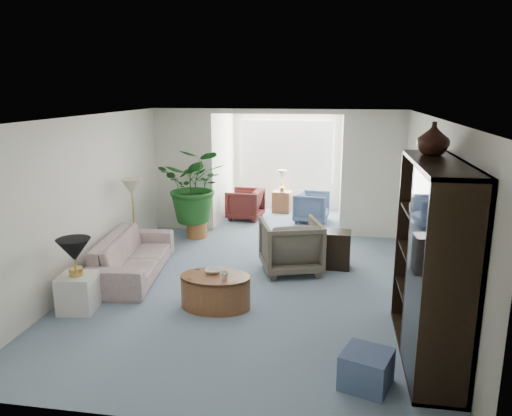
% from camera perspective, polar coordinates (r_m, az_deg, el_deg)
% --- Properties ---
extents(floor, '(6.00, 6.00, 0.00)m').
position_cam_1_polar(floor, '(7.31, -0.77, -9.52)').
color(floor, gray).
rests_on(floor, ground).
extents(sunroom_floor, '(2.60, 2.60, 0.00)m').
position_cam_1_polar(sunroom_floor, '(11.15, 2.92, -1.29)').
color(sunroom_floor, gray).
rests_on(sunroom_floor, ground).
extents(back_pier_left, '(1.20, 0.12, 2.50)m').
position_cam_1_polar(back_pier_left, '(10.22, -8.38, 4.37)').
color(back_pier_left, white).
rests_on(back_pier_left, ground).
extents(back_pier_right, '(1.20, 0.12, 2.50)m').
position_cam_1_polar(back_pier_right, '(9.77, 13.43, 3.72)').
color(back_pier_right, white).
rests_on(back_pier_right, ground).
extents(back_header, '(2.60, 0.12, 0.10)m').
position_cam_1_polar(back_header, '(9.69, 2.35, 11.14)').
color(back_header, white).
rests_on(back_header, back_pier_left).
extents(window_pane, '(2.20, 0.02, 1.50)m').
position_cam_1_polar(window_pane, '(11.94, 3.59, 6.55)').
color(window_pane, white).
extents(window_blinds, '(2.20, 0.02, 1.50)m').
position_cam_1_polar(window_blinds, '(11.91, 3.58, 6.53)').
color(window_blinds, white).
extents(framed_picture, '(0.04, 0.50, 0.40)m').
position_cam_1_polar(framed_picture, '(6.74, 20.11, 2.76)').
color(framed_picture, beige).
extents(sofa, '(1.10, 2.26, 0.63)m').
position_cam_1_polar(sofa, '(8.02, -14.10, -5.37)').
color(sofa, beige).
rests_on(sofa, ground).
extents(end_table, '(0.50, 0.50, 0.50)m').
position_cam_1_polar(end_table, '(7.01, -19.97, -9.25)').
color(end_table, silver).
rests_on(end_table, ground).
extents(table_lamp, '(0.44, 0.44, 0.30)m').
position_cam_1_polar(table_lamp, '(6.80, -20.38, -4.59)').
color(table_lamp, black).
rests_on(table_lamp, end_table).
extents(floor_lamp, '(0.36, 0.36, 0.28)m').
position_cam_1_polar(floor_lamp, '(8.61, -14.25, 2.36)').
color(floor_lamp, beige).
rests_on(floor_lamp, ground).
extents(coffee_table, '(1.04, 1.04, 0.45)m').
position_cam_1_polar(coffee_table, '(6.72, -4.72, -9.63)').
color(coffee_table, brown).
rests_on(coffee_table, ground).
extents(coffee_bowl, '(0.25, 0.25, 0.06)m').
position_cam_1_polar(coffee_bowl, '(6.73, -4.97, -7.29)').
color(coffee_bowl, beige).
rests_on(coffee_bowl, coffee_table).
extents(coffee_cup, '(0.11, 0.11, 0.10)m').
position_cam_1_polar(coffee_cup, '(6.49, -3.69, -7.86)').
color(coffee_cup, beige).
rests_on(coffee_cup, coffee_table).
extents(wingback_chair, '(1.15, 1.17, 0.85)m').
position_cam_1_polar(wingback_chair, '(7.92, 4.05, -4.40)').
color(wingback_chair, '#676151').
rests_on(wingback_chair, ground).
extents(side_table_dark, '(0.52, 0.43, 0.61)m').
position_cam_1_polar(side_table_dark, '(8.21, 9.12, -4.76)').
color(side_table_dark, black).
rests_on(side_table_dark, ground).
extents(entertainment_cabinet, '(0.52, 1.95, 2.16)m').
position_cam_1_polar(entertainment_cabinet, '(5.56, 19.74, -6.01)').
color(entertainment_cabinet, black).
rests_on(entertainment_cabinet, ground).
extents(cabinet_urn, '(0.35, 0.35, 0.37)m').
position_cam_1_polar(cabinet_urn, '(5.78, 19.89, 7.59)').
color(cabinet_urn, black).
rests_on(cabinet_urn, entertainment_cabinet).
extents(ottoman, '(0.58, 0.58, 0.36)m').
position_cam_1_polar(ottoman, '(5.22, 12.69, -17.79)').
color(ottoman, slate).
rests_on(ottoman, ground).
extents(plant_pot, '(0.40, 0.40, 0.32)m').
position_cam_1_polar(plant_pot, '(9.82, -6.88, -2.48)').
color(plant_pot, '#A76230').
rests_on(plant_pot, ground).
extents(house_plant, '(1.32, 1.14, 1.47)m').
position_cam_1_polar(house_plant, '(9.62, -7.03, 2.64)').
color(house_plant, '#1D551D').
rests_on(house_plant, plant_pot).
extents(sunroom_chair_blue, '(0.81, 0.79, 0.67)m').
position_cam_1_polar(sunroom_chair_blue, '(10.91, 6.50, 0.11)').
color(sunroom_chair_blue, slate).
rests_on(sunroom_chair_blue, ground).
extents(sunroom_chair_maroon, '(0.83, 0.81, 0.69)m').
position_cam_1_polar(sunroom_chair_maroon, '(11.08, -1.27, 0.45)').
color(sunroom_chair_maroon, '#5B1F20').
rests_on(sunroom_chair_maroon, ground).
extents(sunroom_table, '(0.45, 0.37, 0.51)m').
position_cam_1_polar(sunroom_table, '(11.71, 3.02, 0.72)').
color(sunroom_table, brown).
rests_on(sunroom_table, ground).
extents(shelf_clutter, '(0.30, 0.87, 1.06)m').
position_cam_1_polar(shelf_clutter, '(5.64, 19.08, -5.61)').
color(shelf_clutter, '#383533').
rests_on(shelf_clutter, entertainment_cabinet).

